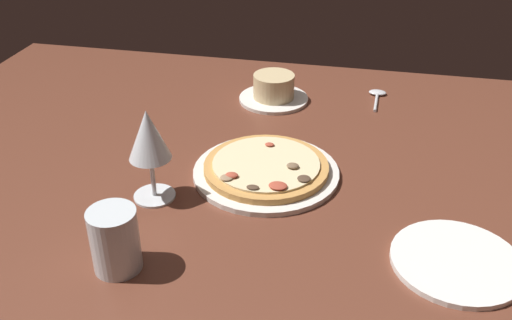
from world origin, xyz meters
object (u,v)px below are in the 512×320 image
at_px(ramekin_on_saucer, 274,90).
at_px(side_plate, 457,261).
at_px(water_glass, 116,244).
at_px(spoon, 377,95).
at_px(pizza_main, 266,171).
at_px(wine_glass_far, 149,139).

relative_size(ramekin_on_saucer, side_plate, 0.82).
height_order(water_glass, spoon, water_glass).
xyz_separation_m(pizza_main, side_plate, (0.32, -0.17, -0.01)).
height_order(pizza_main, side_plate, pizza_main).
distance_m(wine_glass_far, water_glass, 0.19).
height_order(ramekin_on_saucer, spoon, ramekin_on_saucer).
bearing_deg(water_glass, side_plate, 12.77).
relative_size(pizza_main, water_glass, 2.73).
relative_size(wine_glass_far, side_plate, 0.86).
bearing_deg(side_plate, pizza_main, 151.11).
height_order(pizza_main, ramekin_on_saucer, ramekin_on_saucer).
relative_size(ramekin_on_saucer, water_glass, 1.63).
distance_m(wine_glass_far, side_plate, 0.50).
bearing_deg(water_glass, pizza_main, 60.63).
xyz_separation_m(wine_glass_far, spoon, (0.36, 0.49, -0.11)).
bearing_deg(wine_glass_far, side_plate, -8.28).
bearing_deg(wine_glass_far, spoon, 54.11).
height_order(ramekin_on_saucer, wine_glass_far, wine_glass_far).
distance_m(pizza_main, water_glass, 0.32).
distance_m(water_glass, spoon, 0.75).
bearing_deg(side_plate, ramekin_on_saucer, 126.16).
bearing_deg(water_glass, spoon, 62.90).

